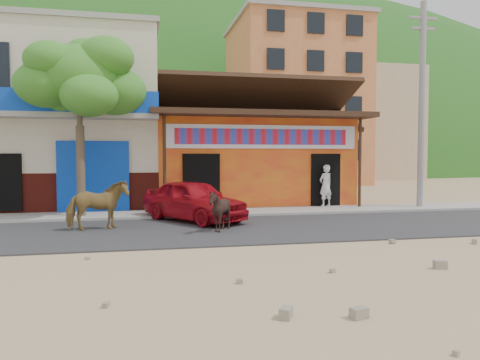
% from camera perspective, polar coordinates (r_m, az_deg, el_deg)
% --- Properties ---
extents(ground, '(120.00, 120.00, 0.00)m').
position_cam_1_polar(ground, '(11.11, 2.05, -8.04)').
color(ground, '#9E825B').
rests_on(ground, ground).
extents(road, '(60.00, 5.00, 0.04)m').
position_cam_1_polar(road, '(13.51, -0.57, -5.98)').
color(road, '#28282B').
rests_on(road, ground).
extents(sidewalk, '(60.00, 2.00, 0.12)m').
position_cam_1_polar(sidewalk, '(16.91, -2.95, -4.03)').
color(sidewalk, gray).
rests_on(sidewalk, ground).
extents(dance_club, '(8.00, 6.00, 3.60)m').
position_cam_1_polar(dance_club, '(21.10, 0.66, 2.11)').
color(dance_club, orange).
rests_on(dance_club, ground).
extents(cafe_building, '(7.00, 6.00, 7.00)m').
position_cam_1_polar(cafe_building, '(20.81, -20.06, 6.60)').
color(cafe_building, beige).
rests_on(cafe_building, ground).
extents(apartment_front, '(9.00, 9.00, 12.00)m').
position_cam_1_polar(apartment_front, '(36.69, 6.56, 9.04)').
color(apartment_front, '#CC723F').
rests_on(apartment_front, ground).
extents(apartment_rear, '(8.00, 8.00, 10.00)m').
position_cam_1_polar(apartment_rear, '(45.62, 14.93, 6.51)').
color(apartment_rear, tan).
rests_on(apartment_rear, ground).
extents(hillside, '(100.00, 40.00, 24.00)m').
position_cam_1_polar(hillside, '(81.21, -10.33, 9.93)').
color(hillside, '#194C14').
rests_on(hillside, ground).
extents(tree, '(3.00, 3.00, 6.00)m').
position_cam_1_polar(tree, '(16.51, -18.93, 6.29)').
color(tree, '#2D721E').
rests_on(tree, sidewalk).
extents(utility_pole, '(0.24, 0.24, 8.00)m').
position_cam_1_polar(utility_pole, '(19.92, 21.27, 8.54)').
color(utility_pole, gray).
rests_on(utility_pole, sidewalk).
extents(cow_tan, '(1.78, 1.11, 1.39)m').
position_cam_1_polar(cow_tan, '(13.68, -16.99, -2.96)').
color(cow_tan, olive).
rests_on(cow_tan, road).
extents(cow_dark, '(1.28, 1.20, 1.15)m').
position_cam_1_polar(cow_dark, '(12.91, -2.50, -3.73)').
color(cow_dark, black).
rests_on(cow_dark, road).
extents(red_car, '(3.43, 4.13, 1.33)m').
position_cam_1_polar(red_car, '(15.01, -5.68, -2.46)').
color(red_car, '#A10B16').
rests_on(red_car, road).
extents(scooter, '(1.64, 1.00, 0.81)m').
position_cam_1_polar(scooter, '(16.71, -8.06, -2.52)').
color(scooter, black).
rests_on(scooter, sidewalk).
extents(pedestrian, '(0.70, 0.58, 1.65)m').
position_cam_1_polar(pedestrian, '(18.74, 10.40, -0.67)').
color(pedestrian, silver).
rests_on(pedestrian, sidewalk).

